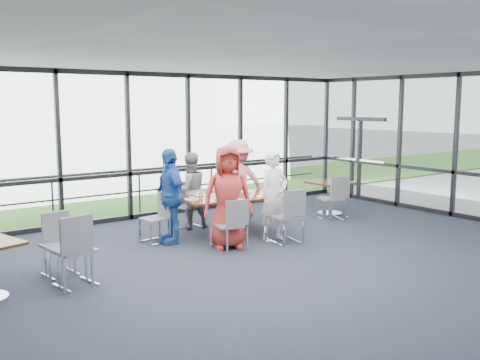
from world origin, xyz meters
TOP-DOWN VIEW (x-y plane):
  - floor at (0.00, 0.00)m, footprint 12.00×10.00m
  - ceiling at (0.00, 0.00)m, footprint 12.00×10.00m
  - curtain_wall_back at (0.00, 5.00)m, footprint 12.00×0.10m
  - exit_door at (6.00, 3.75)m, footprint 0.12×1.60m
  - apron at (0.00, 10.00)m, footprint 80.00×70.00m
  - grass_strip at (0.00, 8.00)m, footprint 80.00×5.00m
  - hangar_main at (4.00, 32.00)m, footprint 24.00×10.00m
  - guard_rail at (0.00, 5.60)m, footprint 12.00×0.06m
  - main_table at (0.98, 2.57)m, footprint 2.03×1.33m
  - side_table_right at (3.95, 2.81)m, footprint 0.90×0.90m
  - diner_near_left at (0.38, 1.82)m, footprint 1.03×0.86m
  - diner_near_right at (1.37, 1.75)m, footprint 0.61×0.45m
  - diner_far_left at (0.63, 3.51)m, footprint 0.81×0.56m
  - diner_far_right at (1.65, 3.26)m, footprint 1.29×1.00m
  - diner_end at (-0.26, 2.72)m, footprint 0.64×1.05m
  - chair_main_nl at (0.29, 1.66)m, footprint 0.51×0.51m
  - chair_main_nr at (1.41, 1.48)m, footprint 0.55×0.55m
  - chair_main_fl at (0.62, 3.54)m, footprint 0.46×0.46m
  - chair_main_fr at (1.67, 3.36)m, footprint 0.51×0.51m
  - chair_main_end at (-0.49, 2.88)m, footprint 0.47×0.47m
  - chair_spare_la at (-2.48, 1.42)m, footprint 0.57×0.57m
  - chair_spare_lb at (-2.51, 2.03)m, footprint 0.49×0.49m
  - chair_spare_r at (3.50, 2.36)m, footprint 0.59×0.59m
  - plate_nl at (0.44, 2.28)m, footprint 0.24×0.24m
  - plate_nr at (1.45, 2.15)m, footprint 0.27×0.27m
  - plate_fl at (0.56, 3.01)m, footprint 0.24×0.24m
  - plate_fr at (1.53, 2.79)m, footprint 0.24×0.24m
  - plate_end at (0.18, 2.68)m, footprint 0.28×0.28m
  - tumbler_a at (0.72, 2.41)m, footprint 0.07×0.07m
  - tumbler_b at (1.20, 2.39)m, footprint 0.07×0.07m
  - tumbler_c at (1.07, 2.77)m, footprint 0.08×0.08m
  - tumbler_d at (0.27, 2.52)m, footprint 0.07×0.07m
  - menu_a at (0.81, 2.19)m, footprint 0.34×0.26m
  - menu_b at (1.74, 2.14)m, footprint 0.33×0.25m
  - menu_c at (1.20, 2.91)m, footprint 0.35×0.29m
  - condiment_caddy at (1.04, 2.64)m, footprint 0.10×0.07m
  - ketchup_bottle at (1.02, 2.56)m, footprint 0.06×0.06m
  - green_bottle at (1.06, 2.64)m, footprint 0.05×0.05m

SIDE VIEW (x-z plane):
  - apron at x=0.00m, z-range -0.03..-0.01m
  - floor at x=0.00m, z-range -0.02..0.00m
  - grass_strip at x=0.00m, z-range 0.01..0.01m
  - chair_main_fr at x=1.67m, z-range 0.00..0.87m
  - chair_main_nl at x=0.29m, z-range 0.00..0.88m
  - chair_main_end at x=-0.49m, z-range 0.00..0.88m
  - chair_spare_lb at x=-2.51m, z-range 0.00..0.90m
  - chair_main_fl at x=0.62m, z-range 0.00..0.90m
  - chair_spare_r at x=3.50m, z-range 0.00..0.94m
  - chair_main_nr at x=1.41m, z-range 0.00..0.97m
  - guard_rail at x=0.00m, z-range 0.47..0.53m
  - chair_spare_la at x=-2.48m, z-range 0.00..1.01m
  - main_table at x=0.98m, z-range 0.25..1.00m
  - side_table_right at x=3.95m, z-range 0.26..1.01m
  - menu_a at x=0.81m, z-range 0.75..0.75m
  - menu_b at x=1.74m, z-range 0.75..0.75m
  - menu_c at x=1.20m, z-range 0.75..0.75m
  - plate_nl at x=0.44m, z-range 0.75..0.76m
  - plate_nr at x=1.45m, z-range 0.75..0.76m
  - plate_fl at x=0.56m, z-range 0.75..0.76m
  - plate_fr at x=1.53m, z-range 0.75..0.76m
  - plate_end at x=0.18m, z-range 0.75..0.76m
  - condiment_caddy at x=1.04m, z-range 0.75..0.79m
  - diner_far_left at x=0.63m, z-range 0.00..1.55m
  - tumbler_a at x=0.72m, z-range 0.75..0.88m
  - tumbler_d at x=0.27m, z-range 0.75..0.89m
  - tumbler_b at x=1.20m, z-range 0.75..0.89m
  - tumbler_c at x=1.07m, z-range 0.75..0.90m
  - diner_near_right at x=1.37m, z-range 0.00..1.66m
  - ketchup_bottle at x=1.02m, z-range 0.75..0.93m
  - green_bottle at x=1.06m, z-range 0.75..0.95m
  - diner_end at x=-0.26m, z-range 0.00..1.72m
  - diner_far_right at x=1.65m, z-range 0.00..1.77m
  - diner_near_left at x=0.38m, z-range 0.00..1.80m
  - exit_door at x=6.00m, z-range 0.00..2.10m
  - curtain_wall_back at x=0.00m, z-range 0.00..3.20m
  - hangar_main at x=4.00m, z-range 0.00..6.00m
  - ceiling at x=0.00m, z-range 3.18..3.22m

